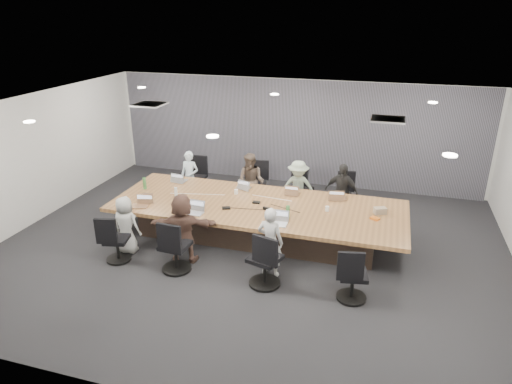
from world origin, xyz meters
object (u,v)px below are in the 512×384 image
(snack_packet, at_px, (375,218))
(chair_2, at_px, (300,192))
(chair_5, at_px, (175,249))
(bottle_green_right, at_px, (288,212))
(person_2, at_px, (298,188))
(laptop_5, at_px, (195,213))
(bottle_green_left, at_px, (145,183))
(person_0, at_px, (190,177))
(chair_4, at_px, (117,243))
(bottle_clear, at_px, (176,192))
(laptop_1, at_px, (244,187))
(chair_7, at_px, (353,279))
(person_6, at_px, (270,242))
(conference_table, at_px, (257,219))
(chair_1, at_px, (255,186))
(chair_0, at_px, (196,181))
(person_3, at_px, (341,192))
(laptop_4, at_px, (140,206))
(laptop_6, at_px, (278,224))
(person_5, at_px, (183,228))
(mug_brown, at_px, (145,196))
(chair_6, at_px, (265,263))
(person_1, at_px, (251,182))
(stapler, at_px, (267,208))
(chair_3, at_px, (342,198))
(laptop_3, at_px, (338,198))
(canvas_bag, at_px, (380,211))
(laptop_2, at_px, (293,193))
(laptop_0, at_px, (180,180))

(snack_packet, bearing_deg, chair_2, 135.55)
(chair_5, relative_size, bottle_green_right, 3.24)
(person_2, distance_m, snack_packet, 2.27)
(laptop_5, height_order, bottle_green_left, bottle_green_left)
(person_0, bearing_deg, chair_4, -90.75)
(person_2, bearing_deg, bottle_clear, -156.73)
(laptop_1, bearing_deg, chair_7, 151.96)
(person_6, xyz_separation_m, bottle_green_left, (-3.28, 1.46, 0.22))
(conference_table, distance_m, chair_1, 1.79)
(bottle_green_left, xyz_separation_m, snack_packet, (5.01, -0.16, -0.11))
(chair_0, xyz_separation_m, laptop_5, (1.08, -2.50, 0.33))
(person_0, distance_m, person_3, 3.69)
(chair_4, xyz_separation_m, bottle_green_right, (3.01, 1.21, 0.50))
(snack_packet, bearing_deg, laptop_4, -170.80)
(chair_2, relative_size, laptop_6, 2.46)
(person_5, distance_m, mug_brown, 1.62)
(bottle_green_right, bearing_deg, chair_6, -95.44)
(person_1, xyz_separation_m, stapler, (0.81, -1.57, 0.08))
(chair_3, distance_m, chair_4, 5.12)
(conference_table, height_order, chair_4, conference_table)
(person_1, relative_size, person_6, 1.04)
(chair_4, height_order, person_0, person_0)
(chair_0, bearing_deg, snack_packet, 156.55)
(laptop_4, bearing_deg, chair_6, -32.23)
(chair_6, height_order, laptop_4, chair_6)
(laptop_3, bearing_deg, bottle_green_right, 46.98)
(bottle_green_left, height_order, bottle_clear, bottle_green_left)
(conference_table, height_order, bottle_clear, bottle_clear)
(chair_6, distance_m, stapler, 1.57)
(chair_1, distance_m, person_2, 1.20)
(chair_3, distance_m, canvas_bag, 1.75)
(laptop_4, distance_m, mug_brown, 0.42)
(person_2, bearing_deg, stapler, -110.34)
(chair_2, bearing_deg, laptop_4, 60.87)
(laptop_6, height_order, bottle_green_left, bottle_green_left)
(bottle_green_right, relative_size, stapler, 1.73)
(chair_2, xyz_separation_m, bottle_green_right, (0.18, -2.19, 0.46))
(laptop_1, relative_size, laptop_4, 0.87)
(laptop_4, bearing_deg, bottle_clear, 39.10)
(person_2, relative_size, snack_packet, 7.72)
(laptop_5, bearing_deg, laptop_2, 47.50)
(chair_2, height_order, chair_4, chair_2)
(mug_brown, bearing_deg, bottle_green_left, 120.36)
(chair_6, xyz_separation_m, bottle_clear, (-2.41, 1.58, 0.41))
(chair_4, xyz_separation_m, laptop_0, (0.14, 2.50, 0.38))
(chair_5, bearing_deg, bottle_green_right, 36.54)
(chair_1, height_order, laptop_5, chair_1)
(bottle_clear, bearing_deg, bottle_green_right, -8.33)
(mug_brown, xyz_separation_m, canvas_bag, (4.79, 0.64, 0.00))
(chair_6, height_order, person_6, person_6)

